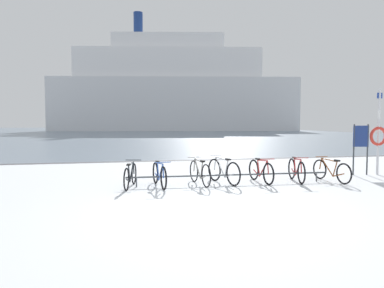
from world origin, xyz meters
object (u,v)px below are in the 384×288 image
at_px(bicycle_3, 223,171).
at_px(bicycle_6, 331,171).
at_px(rescue_post, 378,134).
at_px(bicycle_5, 296,170).
at_px(bicycle_0, 130,175).
at_px(bicycle_2, 200,173).
at_px(info_sign, 361,141).
at_px(bicycle_1, 159,175).
at_px(bicycle_4, 261,171).
at_px(ferry_ship, 173,92).

distance_m(bicycle_3, bicycle_6, 3.46).
bearing_deg(rescue_post, bicycle_5, -168.46).
xyz_separation_m(bicycle_0, bicycle_2, (2.06, 0.02, 0.02)).
distance_m(bicycle_0, info_sign, 8.18).
distance_m(bicycle_1, bicycle_6, 5.44).
distance_m(bicycle_1, bicycle_2, 1.23).
xyz_separation_m(bicycle_1, bicycle_4, (3.18, 0.07, 0.00)).
bearing_deg(info_sign, bicycle_3, -172.82).
height_order(bicycle_0, bicycle_1, bicycle_1).
relative_size(bicycle_4, rescue_post, 0.54).
distance_m(bicycle_1, ferry_ship, 67.43).
height_order(bicycle_1, bicycle_3, bicycle_3).
height_order(bicycle_0, rescue_post, rescue_post).
bearing_deg(info_sign, bicycle_6, -150.50).
relative_size(bicycle_4, bicycle_6, 0.95).
distance_m(bicycle_0, bicycle_1, 0.83).
distance_m(bicycle_1, bicycle_3, 2.00).
bearing_deg(bicycle_6, bicycle_0, 177.26).
bearing_deg(bicycle_3, bicycle_4, -3.97).
xyz_separation_m(bicycle_0, bicycle_3, (2.82, 0.08, 0.03)).
bearing_deg(bicycle_5, ferry_ship, 84.62).
bearing_deg(rescue_post, bicycle_0, -175.66).
bearing_deg(bicycle_5, bicycle_6, -12.41).
bearing_deg(bicycle_3, bicycle_1, -175.63).
bearing_deg(bicycle_5, info_sign, 15.43).
xyz_separation_m(info_sign, ferry_ship, (3.32, 65.28, 7.28)).
xyz_separation_m(bicycle_6, rescue_post, (2.48, 0.96, 1.12)).
bearing_deg(rescue_post, bicycle_6, -158.81).
bearing_deg(bicycle_1, bicycle_5, 0.18).
bearing_deg(ferry_ship, bicycle_6, -94.44).
xyz_separation_m(bicycle_1, rescue_post, (7.92, 0.74, 1.12)).
relative_size(bicycle_0, rescue_post, 0.54).
height_order(bicycle_2, info_sign, info_sign).
xyz_separation_m(bicycle_4, ferry_ship, (7.41, 66.03, 8.13)).
height_order(bicycle_0, bicycle_4, bicycle_4).
height_order(bicycle_1, bicycle_4, bicycle_4).
bearing_deg(info_sign, ferry_ship, 87.09).
relative_size(bicycle_5, info_sign, 0.90).
relative_size(bicycle_1, info_sign, 0.96).
relative_size(bicycle_0, ferry_ship, 0.03).
distance_m(info_sign, ferry_ship, 65.77).
height_order(bicycle_1, info_sign, info_sign).
relative_size(bicycle_5, ferry_ship, 0.03).
bearing_deg(bicycle_1, rescue_post, 5.34).
xyz_separation_m(bicycle_0, bicycle_6, (6.26, -0.30, 0.00)).
bearing_deg(bicycle_6, info_sign, 29.50).
bearing_deg(ferry_ship, rescue_post, -92.34).
distance_m(info_sign, rescue_post, 0.70).
height_order(bicycle_5, rescue_post, rescue_post).
bearing_deg(bicycle_4, info_sign, 10.36).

